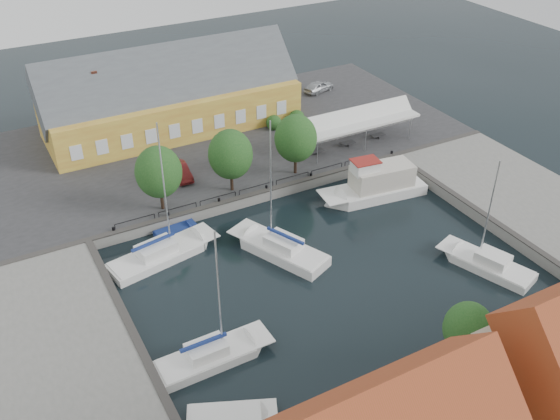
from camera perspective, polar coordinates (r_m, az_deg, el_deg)
name	(u,v)px	position (r m, az deg, el deg)	size (l,w,h in m)	color
ground	(314,259)	(52.83, 3.11, -4.48)	(140.00, 140.00, 0.00)	black
north_quay	(207,145)	(70.15, -6.67, 5.96)	(56.00, 26.00, 1.00)	#2D2D30
west_quay	(50,363)	(46.00, -20.27, -13.01)	(12.00, 24.00, 1.00)	slate
east_quay	(522,199)	(63.99, 21.21, 0.93)	(12.00, 24.00, 1.00)	slate
quay_edge_fittings	(287,221)	(55.54, 0.63, -0.99)	(56.00, 24.72, 0.40)	#383533
warehouse	(165,99)	(72.35, -10.46, 9.92)	(28.56, 14.00, 9.55)	#BF842E
tent_canopy	(357,121)	(68.07, 7.04, 8.04)	(14.00, 4.00, 2.83)	silver
quay_trees	(230,154)	(58.42, -4.55, 5.09)	(18.20, 4.20, 6.30)	black
car_silver	(319,86)	(82.22, 3.58, 11.22)	(1.75, 4.34, 1.48)	#B2B6BB
car_red	(181,171)	(62.74, -9.08, 3.52)	(1.44, 4.13, 1.36)	maroon
center_sailboat	(280,251)	(53.07, 0.01, -3.73)	(6.23, 9.53, 12.76)	white
trawler	(376,187)	(61.35, 8.80, 2.11)	(11.03, 4.46, 5.00)	white
east_boat_c	(487,266)	(54.33, 18.42, -4.88)	(5.02, 8.37, 10.40)	white
west_boat_a	(161,256)	(53.60, -10.79, -4.12)	(10.12, 4.61, 12.84)	white
west_boat_d	(212,358)	(44.22, -6.26, -13.27)	(8.43, 2.69, 11.18)	white
launch_sw	(230,420)	(40.91, -4.58, -18.59)	(5.99, 4.20, 0.98)	white
launch_nw	(175,233)	(56.47, -9.54, -2.07)	(3.97, 1.79, 0.88)	navy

